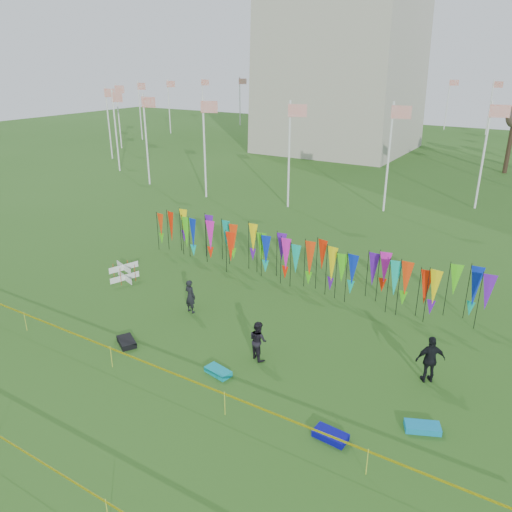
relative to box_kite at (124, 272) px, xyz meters
The scene contains 13 objects.
ground 8.43m from the box_kite, 29.34° to the right, with size 160.00×160.00×0.00m, color #285417.
flagpole_ring 44.52m from the box_kite, 98.63° to the left, with size 57.40×56.16×8.00m.
banner_row 8.88m from the box_kite, 30.05° to the left, with size 18.64×0.64×2.51m.
caution_tape_near 9.27m from the box_kite, 39.80° to the right, with size 26.00×0.02×0.90m.
caution_tape_far 12.99m from the box_kite, 56.75° to the right, with size 26.00×0.02×0.90m.
box_kite is the anchor object (origin of this frame).
person_left 5.20m from the box_kite, 10.19° to the right, with size 0.58×0.42×1.58m, color black.
person_mid 10.03m from the box_kite, 14.68° to the right, with size 0.77×0.47×1.58m, color black.
person_right 15.66m from the box_kite, ahead, with size 1.05×0.60×1.80m, color black.
kite_bag_turquoise 9.94m from the box_kite, 25.04° to the right, with size 1.00×0.50×0.20m, color #0B9BAB.
kite_bag_blue 14.79m from the box_kite, 20.30° to the right, with size 1.03×0.54×0.22m, color #090A94.
kite_bag_black 6.47m from the box_kite, 44.02° to the right, with size 0.99×0.58×0.23m, color black.
kite_bag_teal 16.49m from the box_kite, 11.51° to the right, with size 1.08×0.51×0.21m, color #0D8AC1.
Camera 1 is at (10.94, -12.48, 10.76)m, focal length 35.00 mm.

